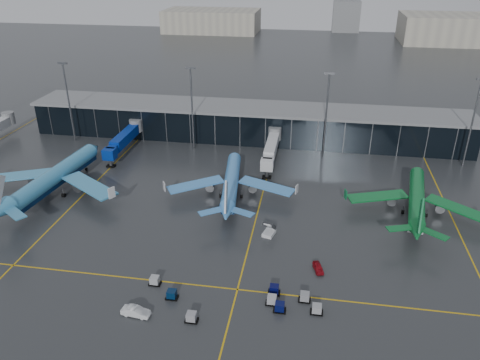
% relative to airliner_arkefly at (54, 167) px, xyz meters
% --- Properties ---
extents(ground, '(600.00, 600.00, 0.00)m').
position_rel_airliner_arkefly_xyz_m(ground, '(42.18, -15.69, -7.02)').
color(ground, '#282B2D').
rests_on(ground, ground).
extents(terminal_pier, '(142.00, 17.00, 10.70)m').
position_rel_airliner_arkefly_xyz_m(terminal_pier, '(42.18, 46.31, -1.60)').
color(terminal_pier, black).
rests_on(terminal_pier, ground).
extents(jet_bridges, '(94.00, 27.50, 7.20)m').
position_rel_airliner_arkefly_xyz_m(jet_bridges, '(7.18, 27.30, -2.47)').
color(jet_bridges, '#595B60').
rests_on(jet_bridges, ground).
extents(flood_masts, '(203.00, 0.50, 25.50)m').
position_rel_airliner_arkefly_xyz_m(flood_masts, '(47.18, 34.31, 6.79)').
color(flood_masts, '#595B60').
rests_on(flood_masts, ground).
extents(distant_hangars, '(260.00, 71.00, 22.00)m').
position_rel_airliner_arkefly_xyz_m(distant_hangars, '(92.12, 254.38, 1.77)').
color(distant_hangars, '#B2AD99').
rests_on(distant_hangars, ground).
extents(taxi_lines, '(220.00, 120.00, 0.02)m').
position_rel_airliner_arkefly_xyz_m(taxi_lines, '(52.18, -5.08, -7.01)').
color(taxi_lines, gold).
rests_on(taxi_lines, ground).
extents(airliner_arkefly, '(44.31, 49.33, 14.04)m').
position_rel_airliner_arkefly_xyz_m(airliner_arkefly, '(0.00, 0.00, 0.00)').
color(airliner_arkefly, '#3B92C4').
rests_on(airliner_arkefly, ground).
extents(airliner_klm_near, '(37.91, 42.00, 11.77)m').
position_rel_airliner_arkefly_xyz_m(airliner_klm_near, '(44.38, 5.89, -1.14)').
color(airliner_klm_near, '#438EDC').
rests_on(airliner_klm_near, ground).
extents(airliner_aer_lingus, '(39.26, 43.07, 11.70)m').
position_rel_airliner_arkefly_xyz_m(airliner_aer_lingus, '(88.96, 4.40, -1.17)').
color(airliner_aer_lingus, '#0C6A2D').
rests_on(airliner_aer_lingus, ground).
extents(baggage_carts, '(32.05, 10.81, 1.70)m').
position_rel_airliner_arkefly_xyz_m(baggage_carts, '(54.10, -34.04, -6.26)').
color(baggage_carts, black).
rests_on(baggage_carts, ground).
extents(mobile_airstair, '(2.95, 3.66, 3.45)m').
position_rel_airliner_arkefly_xyz_m(mobile_airstair, '(55.87, -11.43, -6.25)').
color(mobile_airstair, silver).
rests_on(mobile_airstair, ground).
extents(service_van_red, '(2.59, 4.20, 1.33)m').
position_rel_airliner_arkefly_xyz_m(service_van_red, '(66.68, -22.51, -6.36)').
color(service_van_red, maroon).
rests_on(service_van_red, ground).
extents(service_van_white, '(5.14, 2.19, 1.65)m').
position_rel_airliner_arkefly_xyz_m(service_van_white, '(36.27, -40.16, -6.20)').
color(service_van_white, silver).
rests_on(service_van_white, ground).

